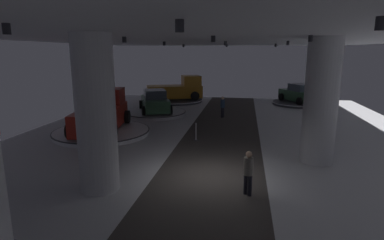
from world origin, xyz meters
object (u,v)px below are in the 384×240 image
Objects in this scene: column_left at (96,115)px; display_platform_far_left at (155,113)px; column_right at (321,102)px; pickup_truck_mid_left at (102,114)px; pickup_truck_deep_left at (178,90)px; visitor_walking_far at (223,106)px; visitor_walking_near at (248,170)px; display_platform_deep_right at (299,103)px; display_platform_mid_left at (102,132)px; display_car_deep_right at (300,94)px; display_platform_deep_left at (174,100)px; display_car_far_left at (155,102)px.

column_left is 13.75m from display_platform_far_left.
pickup_truck_mid_left is at bearing 165.10° from column_right.
pickup_truck_deep_left is at bearing 94.31° from column_left.
visitor_walking_far is at bearing -54.68° from pickup_truck_deep_left.
pickup_truck_deep_left is 3.59× the size of visitor_walking_near.
display_platform_far_left is 3.02× the size of visitor_walking_far.
display_platform_mid_left reaches higher than display_platform_deep_right.
column_left is 8.29m from pickup_truck_mid_left.
pickup_truck_mid_left is (-3.36, 7.42, -1.53)m from column_left.
column_left is at bearing -116.39° from display_car_deep_right.
pickup_truck_deep_left is 1.19× the size of display_platform_far_left.
display_platform_far_left is (-0.29, -7.03, -1.01)m from pickup_truck_deep_left.
display_platform_deep_right is 3.07× the size of visitor_walking_near.
pickup_truck_mid_left reaches higher than pickup_truck_deep_left.
display_platform_far_left is 13.81m from display_platform_deep_right.
column_left is at bearing -116.32° from display_platform_deep_right.
pickup_truck_deep_left is at bearing 20.78° from display_platform_deep_left.
display_platform_deep_right is 1.07× the size of display_car_deep_right.
display_platform_deep_right is (11.90, 7.01, -0.92)m from display_car_far_left.
display_platform_deep_right is at bearing 30.39° from display_platform_far_left.
pickup_truck_deep_left is (-1.54, 20.41, -1.57)m from column_left.
pickup_truck_deep_left is at bearing 108.74° from visitor_walking_near.
display_platform_deep_right is (1.75, 16.06, -2.61)m from column_right.
display_platform_far_left is at bearing 112.71° from display_car_far_left.
pickup_truck_deep_left is at bearing 121.51° from column_right.
visitor_walking_near is (7.10, -19.94, 0.77)m from display_platform_deep_left.
display_car_far_left is 5.27m from visitor_walking_far.
display_car_far_left reaches higher than visitor_walking_far.
pickup_truck_deep_left reaches higher than visitor_walking_near.
column_left reaches higher than display_platform_far_left.
display_platform_deep_left is at bearing 95.18° from column_left.
column_left is 1.00× the size of column_right.
column_left is at bearing -65.03° from display_platform_mid_left.
column_left is 13.94m from visitor_walking_far.
display_platform_deep_right is (11.62, -0.04, -1.03)m from pickup_truck_deep_left.
display_car_far_left is 2.87× the size of visitor_walking_far.
display_car_deep_right is 0.82× the size of pickup_truck_mid_left.
column_right is 12.20m from pickup_truck_mid_left.
display_car_far_left is at bearing -149.61° from display_car_deep_right.
pickup_truck_deep_left is 7.10m from display_platform_far_left.
pickup_truck_mid_left reaches higher than visitor_walking_near.
display_car_far_left is (-10.15, 9.05, -1.68)m from column_right.
display_platform_deep_left is 13.28m from display_platform_mid_left.
visitor_walking_near is at bearing -82.05° from visitor_walking_far.
display_car_far_left is at bearing -67.29° from display_platform_far_left.
column_left is at bearing -152.65° from column_right.
pickup_truck_deep_left is 13.46m from display_platform_mid_left.
display_platform_deep_right is (11.91, 6.98, -0.03)m from display_platform_far_left.
display_platform_mid_left is (-1.47, -13.19, 0.02)m from display_platform_deep_left.
pickup_truck_deep_left is 1.00× the size of display_platform_mid_left.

